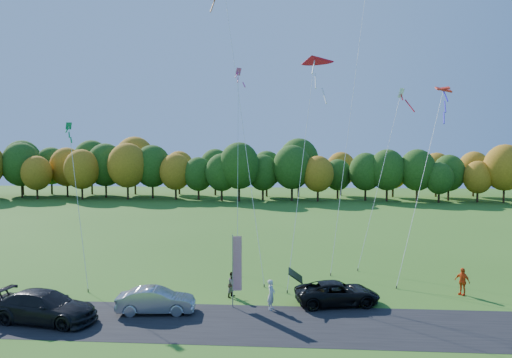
# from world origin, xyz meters

# --- Properties ---
(ground) EXTENTS (160.00, 160.00, 0.00)m
(ground) POSITION_xyz_m (0.00, 0.00, 0.00)
(ground) COLOR #305F19
(asphalt_strip) EXTENTS (90.00, 6.00, 0.01)m
(asphalt_strip) POSITION_xyz_m (0.00, -4.00, 0.01)
(asphalt_strip) COLOR black
(asphalt_strip) RESTS_ON ground
(tree_line) EXTENTS (116.00, 12.00, 10.00)m
(tree_line) POSITION_xyz_m (0.00, 55.00, 0.00)
(tree_line) COLOR #1E4711
(tree_line) RESTS_ON ground
(black_suv) EXTENTS (5.35, 3.25, 1.39)m
(black_suv) POSITION_xyz_m (5.32, -0.45, 0.69)
(black_suv) COLOR black
(black_suv) RESTS_ON ground
(silver_sedan) EXTENTS (4.48, 1.96, 1.43)m
(silver_sedan) POSITION_xyz_m (-5.01, -2.70, 0.72)
(silver_sedan) COLOR #A2A1A6
(silver_sedan) RESTS_ON ground
(dark_truck_a) EXTENTS (6.03, 3.26, 1.66)m
(dark_truck_a) POSITION_xyz_m (-10.55, -4.54, 0.83)
(dark_truck_a) COLOR black
(dark_truck_a) RESTS_ON ground
(person_tailgate_a) EXTENTS (0.56, 0.72, 1.73)m
(person_tailgate_a) POSITION_xyz_m (1.44, -1.62, 0.87)
(person_tailgate_a) COLOR silver
(person_tailgate_a) RESTS_ON ground
(person_tailgate_b) EXTENTS (0.87, 0.95, 1.58)m
(person_tailgate_b) POSITION_xyz_m (-1.05, 0.57, 0.79)
(person_tailgate_b) COLOR gray
(person_tailgate_b) RESTS_ON ground
(person_east) EXTENTS (0.99, 1.04, 1.73)m
(person_east) POSITION_xyz_m (13.35, 2.04, 0.86)
(person_east) COLOR #F15116
(person_east) RESTS_ON ground
(feather_flag) EXTENTS (0.55, 0.20, 4.28)m
(feather_flag) POSITION_xyz_m (-0.62, -1.31, 2.62)
(feather_flag) COLOR #999999
(feather_flag) RESTS_ON ground
(kite_delta_blue) EXTENTS (6.05, 12.07, 25.78)m
(kite_delta_blue) POSITION_xyz_m (-1.38, 8.28, 12.34)
(kite_delta_blue) COLOR #4C3F33
(kite_delta_blue) RESTS_ON ground
(kite_parafoil_orange) EXTENTS (6.47, 12.95, 30.25)m
(kite_parafoil_orange) POSITION_xyz_m (7.72, 12.20, 14.93)
(kite_parafoil_orange) COLOR #4C3F33
(kite_parafoil_orange) RESTS_ON ground
(kite_delta_red) EXTENTS (3.35, 8.62, 17.49)m
(kite_delta_red) POSITION_xyz_m (3.37, 5.57, 8.64)
(kite_delta_red) COLOR #4C3F33
(kite_delta_red) RESTS_ON ground
(kite_parafoil_rainbow) EXTENTS (6.40, 8.48, 14.34)m
(kite_parafoil_rainbow) POSITION_xyz_m (12.04, 7.11, 7.05)
(kite_parafoil_rainbow) COLOR #4C3F33
(kite_parafoil_rainbow) RESTS_ON ground
(kite_diamond_green) EXTENTS (3.71, 5.31, 11.36)m
(kite_diamond_green) POSITION_xyz_m (-12.10, 3.31, 5.53)
(kite_diamond_green) COLOR #4C3F33
(kite_diamond_green) RESTS_ON ground
(kite_diamond_white) EXTENTS (4.76, 6.07, 14.54)m
(kite_diamond_white) POSITION_xyz_m (9.60, 10.25, 7.01)
(kite_diamond_white) COLOR #4C3F33
(kite_diamond_white) RESTS_ON ground
(kite_diamond_pink) EXTENTS (1.13, 6.90, 16.17)m
(kite_diamond_pink) POSITION_xyz_m (-1.65, 9.03, 8.06)
(kite_diamond_pink) COLOR #4C3F33
(kite_diamond_pink) RESTS_ON ground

